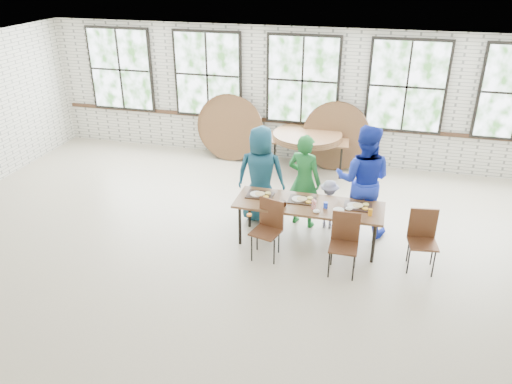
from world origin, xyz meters
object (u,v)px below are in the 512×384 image
dining_table (309,207)px  storage_table (307,141)px  chair_near_left (269,224)px  chair_near_right (345,238)px

dining_table → storage_table: same height
dining_table → chair_near_left: 0.75m
chair_near_right → chair_near_left: bearing=173.5°
chair_near_left → chair_near_right: 1.21m
chair_near_left → storage_table: (0.02, 3.55, 0.13)m
chair_near_right → storage_table: 3.87m
dining_table → storage_table: size_ratio=1.30×
dining_table → chair_near_right: bearing=-42.8°
storage_table → chair_near_right: bearing=-76.0°
chair_near_left → chair_near_right: (1.20, -0.13, 0.00)m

